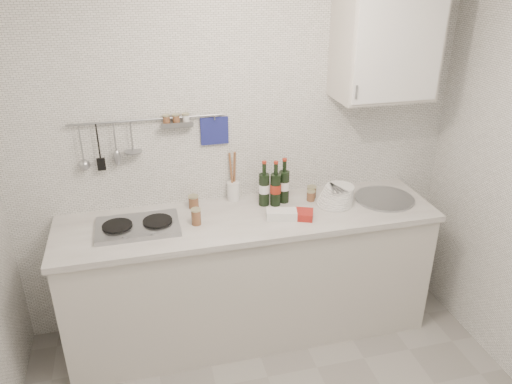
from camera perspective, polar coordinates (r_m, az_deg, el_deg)
back_wall at (r=3.33m, az=-2.00°, el=4.68°), size 3.00×0.02×2.50m
counter at (r=3.46m, az=-0.61°, el=-9.79°), size 2.44×0.64×0.96m
wall_rail at (r=3.18m, az=-12.53°, el=6.40°), size 0.98×0.09×0.34m
wall_cabinet at (r=3.30m, az=14.66°, el=16.28°), size 0.60×0.38×0.70m
plate_stack_hob at (r=3.16m, az=-11.77°, el=-3.44°), size 0.30×0.30×0.03m
plate_stack_sink at (r=3.38m, az=9.23°, el=-0.42°), size 0.26×0.25×0.12m
wine_bottles at (r=3.29m, az=2.15°, el=1.09°), size 0.21×0.11×0.31m
butter_dish at (r=3.16m, az=2.93°, el=-2.59°), size 0.21×0.14×0.06m
strawberry_punnet at (r=3.18m, az=5.47°, el=-2.59°), size 0.15×0.15×0.05m
utensil_crock at (r=3.38m, az=-2.61°, el=0.40°), size 0.09×0.09×0.35m
jar_a at (r=3.30m, az=-7.14°, el=-1.11°), size 0.07×0.07×0.09m
jar_b at (r=3.45m, az=6.37°, el=0.04°), size 0.07×0.07×0.08m
jar_c at (r=3.40m, az=6.29°, el=-0.39°), size 0.06×0.06×0.07m
jar_d at (r=3.10m, az=-6.86°, el=-2.80°), size 0.06×0.06×0.11m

